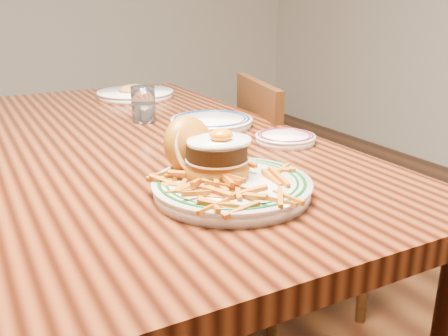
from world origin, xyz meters
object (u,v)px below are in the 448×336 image
chair_right (286,192)px  side_plate (285,138)px  table (139,167)px  main_plate (225,173)px

chair_right → side_plate: (-0.25, -0.32, 0.31)m
table → side_plate: (0.31, -0.24, 0.10)m
table → main_plate: size_ratio=5.05×
main_plate → table: bearing=69.4°
side_plate → main_plate: bearing=-132.0°
main_plate → side_plate: main_plate is taller
main_plate → side_plate: size_ratio=2.02×
chair_right → side_plate: 0.51m
table → main_plate: 0.49m
table → main_plate: (0.01, -0.47, 0.13)m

